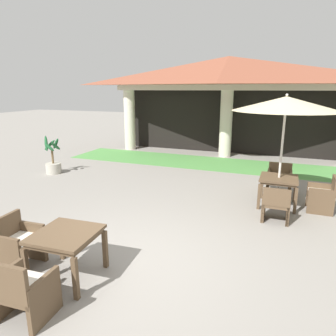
# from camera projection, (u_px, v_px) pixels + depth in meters

# --- Properties ---
(ground_plane) EXTENTS (60.00, 60.00, 0.00)m
(ground_plane) POSITION_uv_depth(u_px,v_px,m) (124.00, 261.00, 5.20)
(ground_plane) COLOR gray
(background_pavilion) EXTENTS (10.37, 3.17, 4.12)m
(background_pavilion) POSITION_uv_depth(u_px,v_px,m) (228.00, 79.00, 12.53)
(background_pavilion) COLOR beige
(background_pavilion) RESTS_ON ground
(lawn_strip) EXTENTS (12.17, 2.29, 0.01)m
(lawn_strip) POSITION_uv_depth(u_px,v_px,m) (217.00, 164.00, 11.91)
(lawn_strip) COLOR #519347
(lawn_strip) RESTS_ON ground
(patio_table_near_foreground) EXTENTS (0.96, 0.96, 0.76)m
(patio_table_near_foreground) POSITION_uv_depth(u_px,v_px,m) (66.00, 239.00, 4.61)
(patio_table_near_foreground) COLOR brown
(patio_table_near_foreground) RESTS_ON ground
(patio_chair_near_foreground_west) EXTENTS (0.56, 0.64, 0.89)m
(patio_chair_near_foreground_west) POSITION_uv_depth(u_px,v_px,m) (18.00, 243.00, 4.94)
(patio_chair_near_foreground_west) COLOR brown
(patio_chair_near_foreground_west) RESTS_ON ground
(patio_chair_near_foreground_south) EXTENTS (0.67, 0.62, 0.90)m
(patio_chair_near_foreground_south) POSITION_uv_depth(u_px,v_px,m) (22.00, 291.00, 3.81)
(patio_chair_near_foreground_south) COLOR brown
(patio_chair_near_foreground_south) RESTS_ON ground
(patio_table_mid_left) EXTENTS (0.89, 0.89, 0.74)m
(patio_table_mid_left) POSITION_uv_depth(u_px,v_px,m) (279.00, 181.00, 7.52)
(patio_table_mid_left) COLOR brown
(patio_table_mid_left) RESTS_ON ground
(patio_umbrella_mid_left) EXTENTS (2.48, 2.48, 2.74)m
(patio_umbrella_mid_left) POSITION_uv_depth(u_px,v_px,m) (286.00, 105.00, 7.05)
(patio_umbrella_mid_left) COLOR #2D2D2D
(patio_umbrella_mid_left) RESTS_ON ground
(patio_chair_mid_left_north) EXTENTS (0.64, 0.57, 0.83)m
(patio_chair_mid_left_north) POSITION_uv_depth(u_px,v_px,m) (279.00, 179.00, 8.47)
(patio_chair_mid_left_north) COLOR brown
(patio_chair_mid_left_north) RESTS_ON ground
(patio_chair_mid_left_south) EXTENTS (0.58, 0.54, 0.82)m
(patio_chair_mid_left_south) POSITION_uv_depth(u_px,v_px,m) (276.00, 204.00, 6.69)
(patio_chair_mid_left_south) COLOR brown
(patio_chair_mid_left_south) RESTS_ON ground
(patio_chair_mid_left_east) EXTENTS (0.58, 0.57, 0.88)m
(patio_chair_mid_left_east) POSITION_uv_depth(u_px,v_px,m) (322.00, 195.00, 7.23)
(patio_chair_mid_left_east) COLOR brown
(patio_chair_mid_left_east) RESTS_ON ground
(potted_palm_left_edge) EXTENTS (0.57, 0.59, 1.33)m
(potted_palm_left_edge) POSITION_uv_depth(u_px,v_px,m) (53.00, 163.00, 10.52)
(potted_palm_left_edge) COLOR #B2AD9E
(potted_palm_left_edge) RESTS_ON ground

